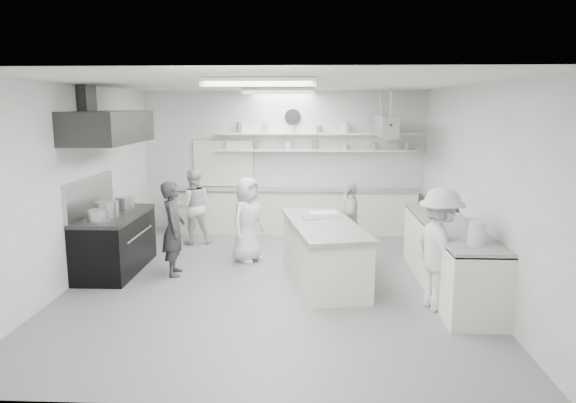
{
  "coord_description": "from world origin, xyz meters",
  "views": [
    {
      "loc": [
        0.59,
        -7.84,
        2.68
      ],
      "look_at": [
        0.22,
        0.6,
        1.14
      ],
      "focal_mm": 32.9,
      "sensor_mm": 36.0,
      "label": 1
    }
  ],
  "objects_px": {
    "cook_stove": "(173,229)",
    "cook_back": "(193,206)",
    "stove": "(115,244)",
    "back_counter": "(297,211)",
    "right_counter": "(449,257)",
    "prep_island": "(323,253)"
  },
  "relations": [
    {
      "from": "right_counter",
      "to": "back_counter",
      "type": "bearing_deg",
      "value": 124.65
    },
    {
      "from": "prep_island",
      "to": "back_counter",
      "type": "bearing_deg",
      "value": 87.22
    },
    {
      "from": "back_counter",
      "to": "right_counter",
      "type": "xyz_separation_m",
      "value": [
        2.35,
        -3.4,
        0.01
      ]
    },
    {
      "from": "cook_back",
      "to": "cook_stove",
      "type": "bearing_deg",
      "value": 77.08
    },
    {
      "from": "stove",
      "to": "back_counter",
      "type": "height_order",
      "value": "back_counter"
    },
    {
      "from": "back_counter",
      "to": "prep_island",
      "type": "relative_size",
      "value": 2.13
    },
    {
      "from": "right_counter",
      "to": "cook_stove",
      "type": "distance_m",
      "value": 4.27
    },
    {
      "from": "right_counter",
      "to": "prep_island",
      "type": "xyz_separation_m",
      "value": [
        -1.85,
        0.27,
        -0.04
      ]
    },
    {
      "from": "prep_island",
      "to": "cook_stove",
      "type": "xyz_separation_m",
      "value": [
        -2.38,
        0.17,
        0.32
      ]
    },
    {
      "from": "prep_island",
      "to": "cook_back",
      "type": "relative_size",
      "value": 1.59
    },
    {
      "from": "cook_stove",
      "to": "cook_back",
      "type": "bearing_deg",
      "value": -5.89
    },
    {
      "from": "right_counter",
      "to": "prep_island",
      "type": "height_order",
      "value": "right_counter"
    },
    {
      "from": "cook_stove",
      "to": "cook_back",
      "type": "relative_size",
      "value": 1.02
    },
    {
      "from": "stove",
      "to": "cook_back",
      "type": "relative_size",
      "value": 1.22
    },
    {
      "from": "back_counter",
      "to": "cook_stove",
      "type": "bearing_deg",
      "value": -122.49
    },
    {
      "from": "stove",
      "to": "back_counter",
      "type": "relative_size",
      "value": 0.36
    },
    {
      "from": "prep_island",
      "to": "cook_back",
      "type": "height_order",
      "value": "cook_back"
    },
    {
      "from": "back_counter",
      "to": "prep_island",
      "type": "distance_m",
      "value": 3.17
    },
    {
      "from": "right_counter",
      "to": "stove",
      "type": "bearing_deg",
      "value": 173.48
    },
    {
      "from": "stove",
      "to": "right_counter",
      "type": "height_order",
      "value": "right_counter"
    },
    {
      "from": "cook_stove",
      "to": "back_counter",
      "type": "bearing_deg",
      "value": -41.92
    },
    {
      "from": "stove",
      "to": "prep_island",
      "type": "relative_size",
      "value": 0.77
    }
  ]
}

